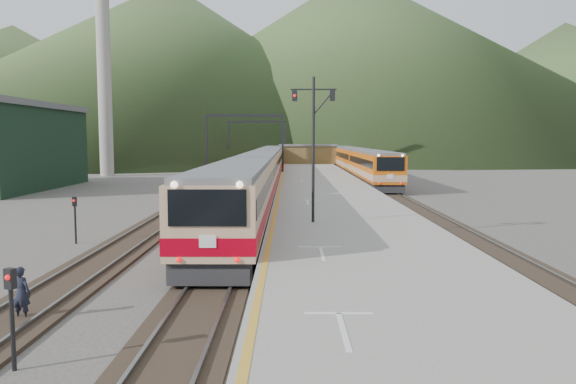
{
  "coord_description": "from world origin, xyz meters",
  "views": [
    {
      "loc": [
        2.66,
        -13.53,
        5.06
      ],
      "look_at": [
        2.56,
        18.43,
        2.0
      ],
      "focal_mm": 35.0,
      "sensor_mm": 36.0,
      "label": 1
    }
  ],
  "objects_px": {
    "second_train": "(352,160)",
    "main_train": "(269,162)",
    "worker": "(21,293)",
    "signal_mast": "(313,134)"
  },
  "relations": [
    {
      "from": "main_train",
      "to": "second_train",
      "type": "height_order",
      "value": "main_train"
    },
    {
      "from": "main_train",
      "to": "worker",
      "type": "relative_size",
      "value": 69.24
    },
    {
      "from": "second_train",
      "to": "worker",
      "type": "bearing_deg",
      "value": -104.23
    },
    {
      "from": "second_train",
      "to": "signal_mast",
      "type": "distance_m",
      "value": 53.13
    },
    {
      "from": "second_train",
      "to": "signal_mast",
      "type": "relative_size",
      "value": 8.7
    },
    {
      "from": "second_train",
      "to": "main_train",
      "type": "bearing_deg",
      "value": -143.39
    },
    {
      "from": "second_train",
      "to": "signal_mast",
      "type": "xyz_separation_m",
      "value": [
        -7.71,
        -52.47,
        3.22
      ]
    },
    {
      "from": "main_train",
      "to": "second_train",
      "type": "bearing_deg",
      "value": 36.61
    },
    {
      "from": "second_train",
      "to": "worker",
      "type": "height_order",
      "value": "second_train"
    },
    {
      "from": "second_train",
      "to": "worker",
      "type": "relative_size",
      "value": 39.65
    }
  ]
}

